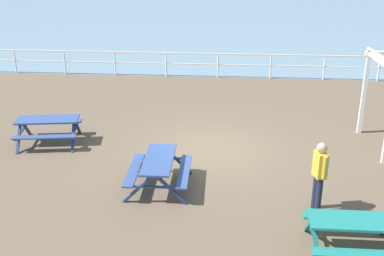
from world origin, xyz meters
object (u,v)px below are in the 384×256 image
picnic_table_near_left (48,125)px  visitor (319,172)px  picnic_table_near_right (355,228)px  picnic_table_mid_centre (159,166)px

picnic_table_near_left → visitor: size_ratio=1.21×
picnic_table_near_left → picnic_table_near_right: bearing=-40.3°
picnic_table_mid_centre → picnic_table_near_left: bearing=55.6°
picnic_table_near_right → picnic_table_mid_centre: 4.78m
picnic_table_mid_centre → visitor: bearing=-102.8°
picnic_table_mid_centre → picnic_table_near_right: bearing=-120.7°
picnic_table_near_left → visitor: bearing=-32.3°
picnic_table_near_right → visitor: (-0.45, 1.60, 0.36)m
visitor → picnic_table_near_left: bearing=-38.2°
picnic_table_mid_centre → visitor: (3.70, -0.79, 0.36)m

